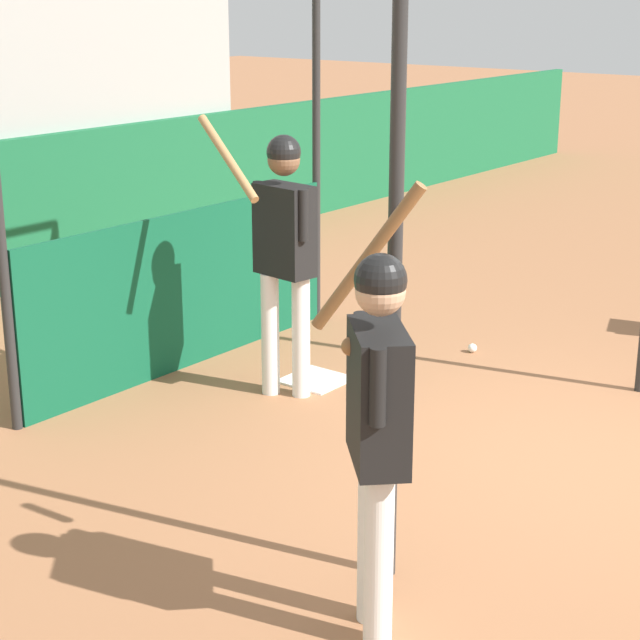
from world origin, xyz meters
TOP-DOWN VIEW (x-y plane):
  - ground_plane at (0.00, 0.00)m, footprint 60.00×60.00m
  - batting_cage at (-0.18, 2.66)m, footprint 3.32×3.09m
  - home_plate at (0.14, 2.24)m, footprint 0.44×0.44m
  - player_batter at (-0.21, 2.25)m, footprint 0.52×0.89m
  - player_waiting at (-2.26, 0.01)m, footprint 0.62×0.74m
  - baseball at (1.44, 1.65)m, footprint 0.07×0.07m

SIDE VIEW (x-z plane):
  - ground_plane at x=0.00m, z-range 0.00..0.00m
  - home_plate at x=0.14m, z-range 0.00..0.02m
  - baseball at x=1.44m, z-range 0.00..0.07m
  - player_waiting at x=-2.26m, z-range 0.07..2.10m
  - player_batter at x=-0.21m, z-range 0.16..2.15m
  - batting_cage at x=-0.18m, z-range -0.26..2.86m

